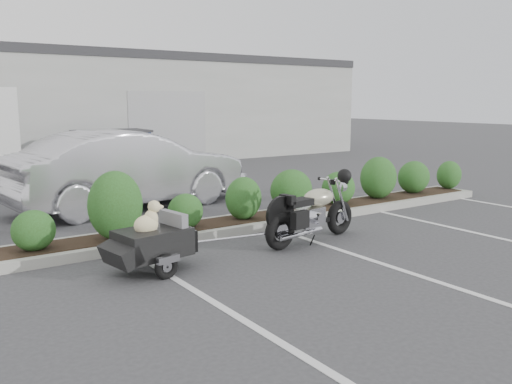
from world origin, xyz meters
TOP-DOWN VIEW (x-y plane):
  - ground at (0.00, 0.00)m, footprint 90.00×90.00m
  - planter_kerb at (1.00, 2.20)m, footprint 12.00×1.00m
  - building at (0.00, 17.00)m, footprint 26.00×10.00m
  - motorcycle at (1.18, 0.70)m, footprint 2.05×0.81m
  - pet_trailer at (-1.61, 0.72)m, footprint 1.66×0.94m
  - sedan at (-0.20, 5.10)m, footprint 5.24×2.36m
  - dumpster at (1.23, 10.14)m, footprint 2.15×1.50m

SIDE VIEW (x-z plane):
  - ground at x=0.00m, z-range 0.00..0.00m
  - planter_kerb at x=1.00m, z-range 0.00..0.15m
  - pet_trailer at x=-1.61m, z-range -0.08..0.90m
  - motorcycle at x=1.18m, z-range -0.12..1.06m
  - dumpster at x=1.23m, z-range 0.01..1.40m
  - sedan at x=-0.20m, z-range 0.00..1.67m
  - building at x=0.00m, z-range 0.00..4.00m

